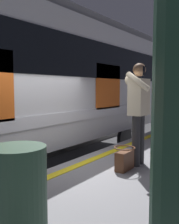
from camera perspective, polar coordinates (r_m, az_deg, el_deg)
name	(u,v)px	position (r m, az deg, el deg)	size (l,w,h in m)	color
ground_plane	(67,210)	(5.09, -4.92, -20.80)	(24.40, 24.40, 0.00)	#3D3D3F
platform	(178,217)	(4.05, 19.08, -21.16)	(13.86, 4.00, 0.91)	gray
safety_line	(80,164)	(4.58, -2.06, -11.50)	(13.58, 0.16, 0.01)	yellow
track_rail_near	(17,189)	(5.99, -15.83, -16.02)	(18.01, 0.08, 0.16)	slate
train_carriage	(14,76)	(6.52, -16.30, 7.63)	(10.75, 3.06, 3.98)	silver
passenger	(138,105)	(4.47, 10.78, 1.43)	(0.57, 0.55, 1.75)	#262628
handbag	(125,159)	(4.29, 7.77, -10.32)	(0.38, 0.35, 0.38)	#59331E
trash_bin	(18,199)	(2.27, -15.51, -18.14)	(0.47, 0.47, 0.87)	#2D4C38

